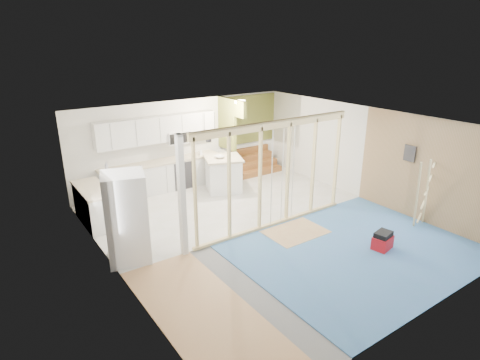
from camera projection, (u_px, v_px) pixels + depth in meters
room at (264, 178)px, 9.18m from camera, size 7.01×8.01×2.61m
floor_overlays at (264, 227)px, 9.70m from camera, size 7.00×8.00×0.03m
stud_frame at (257, 168)px, 8.98m from camera, size 4.66×0.14×2.60m
base_cabinets at (144, 184)px, 11.20m from camera, size 4.45×2.24×0.93m
upper_cabinets at (160, 130)px, 11.51m from camera, size 3.60×0.41×0.85m
green_partition at (244, 146)px, 13.23m from camera, size 2.25×1.51×2.60m
pot_rack at (210, 134)px, 10.25m from camera, size 0.52×0.52×0.72m
sheathing_panel at (432, 173)px, 9.51m from camera, size 0.02×4.00×2.60m
electrical_panel at (410, 153)px, 9.83m from camera, size 0.04×0.30×0.40m
ceiling_light at (240, 102)px, 11.84m from camera, size 0.32×0.32×0.08m
fridge at (127, 218)px, 7.98m from camera, size 1.02×0.98×1.88m
island at (223, 174)px, 11.86m from camera, size 1.36×1.36×1.03m
bowl at (220, 157)px, 11.62m from camera, size 0.31×0.31×0.07m
soap_bottle_a at (107, 166)px, 10.76m from camera, size 0.14×0.14×0.27m
soap_bottle_b at (201, 152)px, 12.28m from camera, size 0.10×0.10×0.18m
toolbox at (383, 241)px, 8.63m from camera, size 0.49×0.40×0.41m
ladder at (423, 193)px, 9.42m from camera, size 0.91×0.19×1.71m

